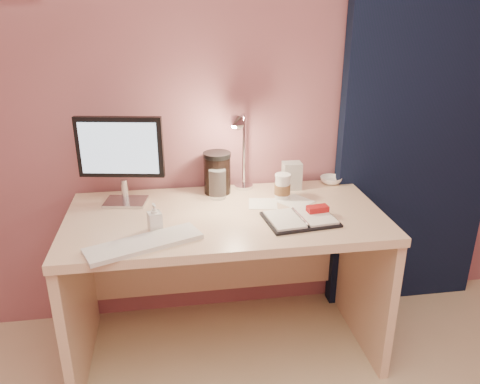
{
  "coord_description": "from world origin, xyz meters",
  "views": [
    {
      "loc": [
        -0.22,
        -0.5,
        1.59
      ],
      "look_at": [
        0.06,
        1.33,
        0.85
      ],
      "focal_mm": 35.0,
      "sensor_mm": 36.0,
      "label": 1
    }
  ],
  "objects": [
    {
      "name": "room",
      "position": [
        0.95,
        1.69,
        1.14
      ],
      "size": [
        3.5,
        3.5,
        3.5
      ],
      "color": "#C6B28E",
      "rests_on": "ground"
    },
    {
      "name": "paper_b",
      "position": [
        0.19,
        1.46,
        0.73
      ],
      "size": [
        0.15,
        0.15,
        0.0
      ],
      "primitive_type": "cube",
      "rotation": [
        0.0,
        0.0,
        -0.17
      ],
      "color": "white",
      "rests_on": "desk"
    },
    {
      "name": "monitor",
      "position": [
        -0.45,
        1.57,
        0.98
      ],
      "size": [
        0.39,
        0.17,
        0.41
      ],
      "rotation": [
        0.0,
        0.0,
        -0.18
      ],
      "color": "silver",
      "rests_on": "desk"
    },
    {
      "name": "desk",
      "position": [
        0.0,
        1.45,
        0.5
      ],
      "size": [
        1.4,
        0.7,
        0.73
      ],
      "color": "beige",
      "rests_on": "ground"
    },
    {
      "name": "keyboard",
      "position": [
        -0.35,
        1.13,
        0.74
      ],
      "size": [
        0.46,
        0.29,
        0.02
      ],
      "primitive_type": "cube",
      "rotation": [
        0.0,
        0.0,
        0.39
      ],
      "color": "silver",
      "rests_on": "desk"
    },
    {
      "name": "desk_lamp",
      "position": [
        0.17,
        1.59,
        0.98
      ],
      "size": [
        0.16,
        0.24,
        0.4
      ],
      "rotation": [
        0.0,
        0.0,
        -0.42
      ],
      "color": "silver",
      "rests_on": "desk"
    },
    {
      "name": "clear_cup",
      "position": [
        -0.01,
        1.57,
        0.8
      ],
      "size": [
        0.08,
        0.08,
        0.14
      ],
      "primitive_type": "cylinder",
      "color": "white",
      "rests_on": "desk"
    },
    {
      "name": "bowl",
      "position": [
        0.59,
        1.67,
        0.75
      ],
      "size": [
        0.14,
        0.14,
        0.04
      ],
      "primitive_type": "imported",
      "rotation": [
        0.0,
        0.0,
        -0.3
      ],
      "color": "white",
      "rests_on": "desk"
    },
    {
      "name": "lotion_bottle",
      "position": [
        -0.3,
        1.26,
        0.79
      ],
      "size": [
        0.07,
        0.07,
        0.12
      ],
      "primitive_type": "imported",
      "rotation": [
        0.0,
        0.0,
        0.28
      ],
      "color": "white",
      "rests_on": "desk"
    },
    {
      "name": "dark_jar",
      "position": [
        -0.01,
        1.64,
        0.82
      ],
      "size": [
        0.13,
        0.13,
        0.18
      ],
      "primitive_type": "cylinder",
      "color": "black",
      "rests_on": "desk"
    },
    {
      "name": "planner",
      "position": [
        0.31,
        1.26,
        0.74
      ],
      "size": [
        0.32,
        0.25,
        0.05
      ],
      "rotation": [
        0.0,
        0.0,
        0.12
      ],
      "color": "black",
      "rests_on": "desk"
    },
    {
      "name": "product_box",
      "position": [
        0.37,
        1.64,
        0.8
      ],
      "size": [
        0.09,
        0.07,
        0.14
      ],
      "primitive_type": "cube",
      "rotation": [
        0.0,
        0.0,
        -0.02
      ],
      "color": "#B3B3AF",
      "rests_on": "desk"
    },
    {
      "name": "paper_a",
      "position": [
        0.34,
        1.47,
        0.73
      ],
      "size": [
        0.19,
        0.19,
        0.0
      ],
      "primitive_type": "cube",
      "rotation": [
        0.0,
        0.0,
        0.59
      ],
      "color": "white",
      "rests_on": "desk"
    },
    {
      "name": "coffee_cup",
      "position": [
        0.29,
        1.52,
        0.79
      ],
      "size": [
        0.08,
        0.08,
        0.12
      ],
      "color": "white",
      "rests_on": "desk"
    }
  ]
}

